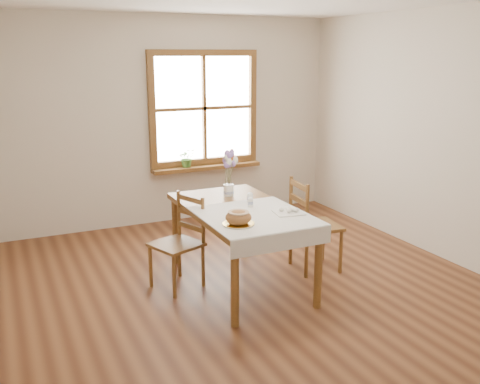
% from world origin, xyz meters
% --- Properties ---
extents(ground, '(5.00, 5.00, 0.00)m').
position_xyz_m(ground, '(0.00, 0.00, 0.00)').
color(ground, brown).
rests_on(ground, ground).
extents(room_walls, '(4.60, 5.10, 2.65)m').
position_xyz_m(room_walls, '(0.00, 0.00, 1.71)').
color(room_walls, beige).
rests_on(room_walls, ground).
extents(window, '(1.46, 0.08, 1.46)m').
position_xyz_m(window, '(0.50, 2.47, 1.45)').
color(window, brown).
rests_on(window, ground).
extents(window_sill, '(1.46, 0.20, 0.05)m').
position_xyz_m(window_sill, '(0.50, 2.40, 0.69)').
color(window_sill, brown).
rests_on(window_sill, ground).
extents(dining_table, '(0.90, 1.60, 0.75)m').
position_xyz_m(dining_table, '(0.00, 0.30, 0.66)').
color(dining_table, brown).
rests_on(dining_table, ground).
extents(table_linen, '(0.91, 0.99, 0.01)m').
position_xyz_m(table_linen, '(0.00, -0.00, 0.76)').
color(table_linen, white).
rests_on(table_linen, dining_table).
extents(chair_left, '(0.54, 0.53, 0.87)m').
position_xyz_m(chair_left, '(-0.57, 0.48, 0.43)').
color(chair_left, brown).
rests_on(chair_left, ground).
extents(chair_right, '(0.50, 0.48, 0.94)m').
position_xyz_m(chair_right, '(0.85, 0.31, 0.47)').
color(chair_right, brown).
rests_on(chair_right, ground).
extents(bread_plate, '(0.27, 0.27, 0.01)m').
position_xyz_m(bread_plate, '(-0.24, -0.18, 0.77)').
color(bread_plate, white).
rests_on(bread_plate, table_linen).
extents(bread_loaf, '(0.22, 0.22, 0.12)m').
position_xyz_m(bread_loaf, '(-0.24, -0.18, 0.83)').
color(bread_loaf, '#A26A39').
rests_on(bread_loaf, bread_plate).
extents(egg_napkin, '(0.28, 0.25, 0.01)m').
position_xyz_m(egg_napkin, '(0.30, -0.07, 0.77)').
color(egg_napkin, white).
rests_on(egg_napkin, table_linen).
extents(eggs, '(0.22, 0.20, 0.04)m').
position_xyz_m(eggs, '(0.30, -0.07, 0.79)').
color(eggs, white).
rests_on(eggs, egg_napkin).
extents(salt_shaker, '(0.06, 0.06, 0.09)m').
position_xyz_m(salt_shaker, '(0.08, 0.25, 0.81)').
color(salt_shaker, white).
rests_on(salt_shaker, table_linen).
extents(pepper_shaker, '(0.06, 0.06, 0.10)m').
position_xyz_m(pepper_shaker, '(0.14, 0.38, 0.81)').
color(pepper_shaker, white).
rests_on(pepper_shaker, table_linen).
extents(flower_vase, '(0.13, 0.13, 0.11)m').
position_xyz_m(flower_vase, '(0.07, 0.72, 0.81)').
color(flower_vase, white).
rests_on(flower_vase, dining_table).
extents(lavender_bouquet, '(0.18, 0.18, 0.34)m').
position_xyz_m(lavender_bouquet, '(0.07, 0.72, 1.03)').
color(lavender_bouquet, '#8361AC').
rests_on(lavender_bouquet, flower_vase).
extents(potted_plant, '(0.24, 0.26, 0.19)m').
position_xyz_m(potted_plant, '(0.23, 2.40, 0.81)').
color(potted_plant, '#41742E').
rests_on(potted_plant, window_sill).
extents(amber_bottle, '(0.09, 0.09, 0.19)m').
position_xyz_m(amber_bottle, '(0.86, 2.40, 0.81)').
color(amber_bottle, '#B35721').
rests_on(amber_bottle, window_sill).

